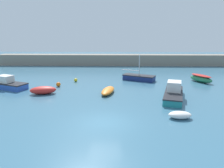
{
  "coord_description": "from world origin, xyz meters",
  "views": [
    {
      "loc": [
        0.88,
        -15.65,
        6.78
      ],
      "look_at": [
        0.33,
        8.47,
        0.99
      ],
      "focal_mm": 35.0,
      "sensor_mm": 36.0,
      "label": 1
    }
  ],
  "objects_px": {
    "rowboat_with_red_cover": "(201,78)",
    "rowboat_blue_near": "(43,90)",
    "motorboat_grey_hull": "(174,93)",
    "mooring_buoy_yellow": "(76,80)",
    "motorboat_with_cabin": "(7,84)",
    "dinghy_near_pier": "(180,115)",
    "sailboat_twin_hulled": "(139,78)",
    "rowboat_white_midwater": "(108,91)",
    "mooring_buoy_orange": "(58,84)"
  },
  "relations": [
    {
      "from": "rowboat_white_midwater",
      "to": "mooring_buoy_orange",
      "type": "bearing_deg",
      "value": -103.58
    },
    {
      "from": "rowboat_blue_near",
      "to": "mooring_buoy_orange",
      "type": "relative_size",
      "value": 5.5
    },
    {
      "from": "sailboat_twin_hulled",
      "to": "mooring_buoy_yellow",
      "type": "xyz_separation_m",
      "value": [
        -8.86,
        -1.13,
        -0.16
      ]
    },
    {
      "from": "rowboat_with_red_cover",
      "to": "mooring_buoy_yellow",
      "type": "distance_m",
      "value": 17.33
    },
    {
      "from": "motorboat_grey_hull",
      "to": "dinghy_near_pier",
      "type": "relative_size",
      "value": 3.3
    },
    {
      "from": "rowboat_with_red_cover",
      "to": "motorboat_grey_hull",
      "type": "bearing_deg",
      "value": -65.69
    },
    {
      "from": "sailboat_twin_hulled",
      "to": "motorboat_with_cabin",
      "type": "bearing_deg",
      "value": -138.09
    },
    {
      "from": "motorboat_grey_hull",
      "to": "mooring_buoy_yellow",
      "type": "distance_m",
      "value": 13.84
    },
    {
      "from": "sailboat_twin_hulled",
      "to": "motorboat_with_cabin",
      "type": "distance_m",
      "value": 17.3
    },
    {
      "from": "motorboat_with_cabin",
      "to": "rowboat_white_midwater",
      "type": "bearing_deg",
      "value": 13.77
    },
    {
      "from": "motorboat_grey_hull",
      "to": "mooring_buoy_orange",
      "type": "distance_m",
      "value": 14.14
    },
    {
      "from": "rowboat_white_midwater",
      "to": "mooring_buoy_orange",
      "type": "distance_m",
      "value": 7.04
    },
    {
      "from": "rowboat_with_red_cover",
      "to": "rowboat_blue_near",
      "type": "relative_size",
      "value": 1.19
    },
    {
      "from": "rowboat_with_red_cover",
      "to": "dinghy_near_pier",
      "type": "xyz_separation_m",
      "value": [
        -6.54,
        -13.16,
        -0.23
      ]
    },
    {
      "from": "sailboat_twin_hulled",
      "to": "rowboat_blue_near",
      "type": "relative_size",
      "value": 1.55
    },
    {
      "from": "dinghy_near_pier",
      "to": "rowboat_white_midwater",
      "type": "relative_size",
      "value": 0.49
    },
    {
      "from": "rowboat_white_midwater",
      "to": "mooring_buoy_orange",
      "type": "relative_size",
      "value": 6.65
    },
    {
      "from": "sailboat_twin_hulled",
      "to": "rowboat_with_red_cover",
      "type": "xyz_separation_m",
      "value": [
        8.47,
        -0.89,
        0.11
      ]
    },
    {
      "from": "rowboat_with_red_cover",
      "to": "motorboat_with_cabin",
      "type": "bearing_deg",
      "value": -110.3
    },
    {
      "from": "motorboat_with_cabin",
      "to": "mooring_buoy_yellow",
      "type": "bearing_deg",
      "value": 48.51
    },
    {
      "from": "motorboat_grey_hull",
      "to": "rowboat_blue_near",
      "type": "xyz_separation_m",
      "value": [
        -14.14,
        1.39,
        -0.16
      ]
    },
    {
      "from": "motorboat_with_cabin",
      "to": "motorboat_grey_hull",
      "type": "bearing_deg",
      "value": 11.67
    },
    {
      "from": "mooring_buoy_orange",
      "to": "mooring_buoy_yellow",
      "type": "bearing_deg",
      "value": 58.49
    },
    {
      "from": "rowboat_blue_near",
      "to": "mooring_buoy_yellow",
      "type": "distance_m",
      "value": 6.62
    },
    {
      "from": "sailboat_twin_hulled",
      "to": "dinghy_near_pier",
      "type": "relative_size",
      "value": 2.59
    },
    {
      "from": "rowboat_blue_near",
      "to": "mooring_buoy_orange",
      "type": "xyz_separation_m",
      "value": [
        0.83,
        3.35,
        -0.15
      ]
    },
    {
      "from": "dinghy_near_pier",
      "to": "mooring_buoy_yellow",
      "type": "bearing_deg",
      "value": 128.88
    },
    {
      "from": "motorboat_with_cabin",
      "to": "dinghy_near_pier",
      "type": "distance_m",
      "value": 20.67
    },
    {
      "from": "motorboat_grey_hull",
      "to": "rowboat_blue_near",
      "type": "height_order",
      "value": "motorboat_grey_hull"
    },
    {
      "from": "rowboat_white_midwater",
      "to": "motorboat_grey_hull",
      "type": "bearing_deg",
      "value": 86.31
    },
    {
      "from": "rowboat_white_midwater",
      "to": "sailboat_twin_hulled",
      "type": "bearing_deg",
      "value": 159.68
    },
    {
      "from": "sailboat_twin_hulled",
      "to": "mooring_buoy_orange",
      "type": "distance_m",
      "value": 11.25
    },
    {
      "from": "sailboat_twin_hulled",
      "to": "rowboat_blue_near",
      "type": "height_order",
      "value": "sailboat_twin_hulled"
    },
    {
      "from": "motorboat_grey_hull",
      "to": "motorboat_with_cabin",
      "type": "bearing_deg",
      "value": -84.81
    },
    {
      "from": "mooring_buoy_yellow",
      "to": "rowboat_white_midwater",
      "type": "bearing_deg",
      "value": -50.45
    },
    {
      "from": "motorboat_with_cabin",
      "to": "mooring_buoy_orange",
      "type": "relative_size",
      "value": 9.46
    },
    {
      "from": "motorboat_with_cabin",
      "to": "dinghy_near_pier",
      "type": "relative_size",
      "value": 2.88
    },
    {
      "from": "sailboat_twin_hulled",
      "to": "dinghy_near_pier",
      "type": "height_order",
      "value": "sailboat_twin_hulled"
    },
    {
      "from": "mooring_buoy_yellow",
      "to": "dinghy_near_pier",
      "type": "bearing_deg",
      "value": -50.15
    },
    {
      "from": "dinghy_near_pier",
      "to": "rowboat_blue_near",
      "type": "height_order",
      "value": "rowboat_blue_near"
    },
    {
      "from": "sailboat_twin_hulled",
      "to": "mooring_buoy_yellow",
      "type": "bearing_deg",
      "value": -147.22
    },
    {
      "from": "rowboat_with_red_cover",
      "to": "rowboat_white_midwater",
      "type": "distance_m",
      "value": 13.95
    },
    {
      "from": "rowboat_with_red_cover",
      "to": "rowboat_blue_near",
      "type": "bearing_deg",
      "value": -101.57
    },
    {
      "from": "sailboat_twin_hulled",
      "to": "motorboat_with_cabin",
      "type": "relative_size",
      "value": 0.9
    },
    {
      "from": "motorboat_with_cabin",
      "to": "mooring_buoy_yellow",
      "type": "distance_m",
      "value": 8.6
    },
    {
      "from": "mooring_buoy_yellow",
      "to": "motorboat_with_cabin",
      "type": "bearing_deg",
      "value": -154.15
    },
    {
      "from": "motorboat_with_cabin",
      "to": "mooring_buoy_yellow",
      "type": "relative_size",
      "value": 10.91
    },
    {
      "from": "rowboat_with_red_cover",
      "to": "rowboat_white_midwater",
      "type": "height_order",
      "value": "rowboat_with_red_cover"
    },
    {
      "from": "motorboat_grey_hull",
      "to": "motorboat_with_cabin",
      "type": "distance_m",
      "value": 19.72
    },
    {
      "from": "dinghy_near_pier",
      "to": "mooring_buoy_orange",
      "type": "xyz_separation_m",
      "value": [
        -12.48,
        10.16,
        -0.01
      ]
    }
  ]
}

